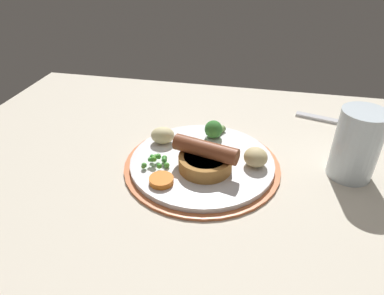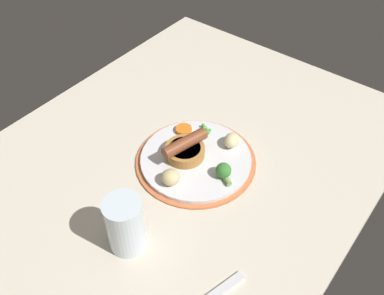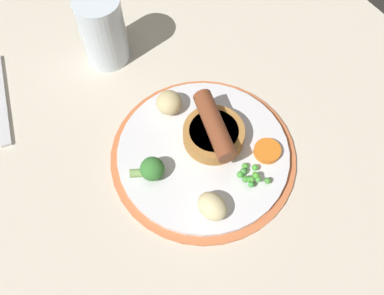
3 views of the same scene
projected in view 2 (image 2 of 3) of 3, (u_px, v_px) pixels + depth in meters
The scene contains 9 objects.
dining_table at pixel (172, 170), 96.52cm from camera, with size 110.00×80.00×3.00cm, color beige.
dinner_plate at pixel (196, 160), 95.86cm from camera, with size 26.99×26.99×1.40cm.
sausage_pudding at pixel (185, 149), 94.38cm from camera, with size 11.13×8.85×5.14cm.
pea_pile at pixel (204, 131), 99.92cm from camera, with size 4.46×3.65×1.86cm.
broccoli_floret_far at pixel (224, 171), 90.19cm from camera, with size 3.81×4.74×3.39cm.
potato_chunk_1 at pixel (232, 140), 96.99cm from camera, with size 4.34×3.39×3.07cm, color beige.
potato_chunk_2 at pixel (170, 177), 89.02cm from camera, with size 3.85×4.00×3.21cm, color #CCB77F.
carrot_slice_0 at pixel (184, 130), 101.07cm from camera, with size 3.86×3.86×0.95cm, color orange.
drinking_glass at pixel (125, 224), 77.15cm from camera, with size 7.18×7.18×11.85cm, color silver.
Camera 2 is at (48.34, 43.27, 73.28)cm, focal length 40.00 mm.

